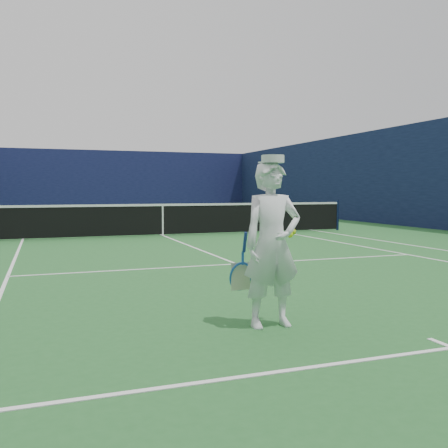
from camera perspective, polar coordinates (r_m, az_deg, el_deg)
name	(u,v)px	position (r m, az deg, el deg)	size (l,w,h in m)	color
ground	(163,236)	(15.86, -7.01, -1.33)	(80.00, 80.00, 0.00)	#246129
court_markings	(163,235)	(15.86, -7.01, -1.31)	(11.03, 23.83, 0.01)	white
windscreen_fence	(162,172)	(15.80, -7.07, 5.91)	(20.12, 36.12, 4.00)	#10143D
tennis_net	(163,218)	(15.82, -7.02, 0.68)	(12.88, 0.09, 1.07)	#141E4C
tennis_player	(272,244)	(5.30, 5.52, -2.27)	(0.77, 0.46, 1.82)	white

